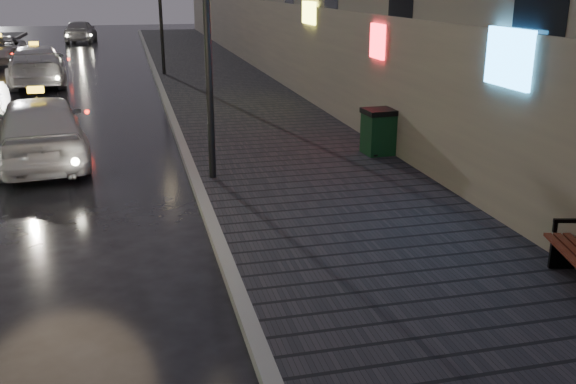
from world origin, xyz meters
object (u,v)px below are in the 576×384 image
Objects in this scene: trash_bin at (378,131)px; car_far at (81,31)px; lamp_near at (206,7)px; taxi_far at (0,50)px; taxi_near at (40,129)px; taxi_mid at (36,65)px.

car_far is at bearing 100.18° from trash_bin.
lamp_near reaches higher than taxi_far.
taxi_near is at bearing -80.50° from taxi_far.
lamp_near is at bearing 102.40° from car_far.
lamp_near is at bearing 102.48° from taxi_mid.
taxi_mid is at bearing -90.81° from taxi_near.
taxi_near is (-7.47, 1.56, 0.12)m from trash_bin.
car_far is at bearing 97.30° from lamp_near.
taxi_mid reaches higher than car_far.
trash_bin is 0.24× the size of car_far.
car_far is (0.56, 20.07, -0.03)m from taxi_mid.
taxi_near reaches higher than taxi_mid.
taxi_far is (-2.67, 7.93, -0.10)m from taxi_mid.
taxi_far is 12.55m from car_far.
taxi_mid is 20.07m from car_far.
lamp_near is 1.08× the size of taxi_far.
lamp_near is 1.12× the size of taxi_near.
taxi_near is 0.96× the size of taxi_far.
trash_bin is 0.21× the size of taxi_far.
lamp_near is at bearing 136.64° from taxi_near.
trash_bin is at bearing 13.69° from lamp_near.
trash_bin is 35.13m from car_far.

